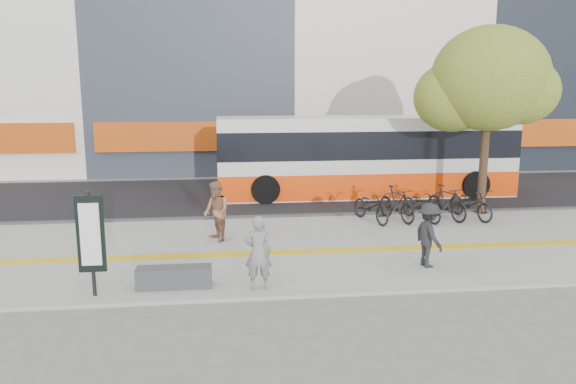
{
  "coord_description": "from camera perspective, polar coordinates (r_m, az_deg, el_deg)",
  "views": [
    {
      "loc": [
        -1.47,
        -12.61,
        4.34
      ],
      "look_at": [
        0.25,
        2.0,
        1.5
      ],
      "focal_mm": 34.07,
      "sensor_mm": 36.0,
      "label": 1
    }
  ],
  "objects": [
    {
      "name": "street_tree",
      "position": [
        19.46,
        20.04,
        10.81
      ],
      "size": [
        4.4,
        3.8,
        6.31
      ],
      "color": "#352118",
      "rests_on": "sidewalk"
    },
    {
      "name": "sidewalk",
      "position": [
        14.82,
        -0.74,
        -5.92
      ],
      "size": [
        40.0,
        7.0,
        0.08
      ],
      "primitive_type": "cube",
      "color": "slate",
      "rests_on": "ground"
    },
    {
      "name": "street",
      "position": [
        22.08,
        -2.78,
        -0.33
      ],
      "size": [
        40.0,
        8.0,
        0.06
      ],
      "primitive_type": "cube",
      "color": "black",
      "rests_on": "ground"
    },
    {
      "name": "bench",
      "position": [
        12.15,
        -11.8,
        -8.69
      ],
      "size": [
        1.6,
        0.45,
        0.45
      ],
      "primitive_type": "cube",
      "color": "#323234",
      "rests_on": "sidewalk"
    },
    {
      "name": "pedestrian_tan",
      "position": [
        15.35,
        -7.5,
        -2.02
      ],
      "size": [
        0.91,
        1.0,
        1.68
      ],
      "primitive_type": "imported",
      "rotation": [
        0.0,
        0.0,
        -1.16
      ],
      "color": "#9B6749",
      "rests_on": "sidewalk"
    },
    {
      "name": "pedestrian_dark",
      "position": [
        13.5,
        14.49,
        -4.36
      ],
      "size": [
        0.75,
        1.09,
        1.55
      ],
      "primitive_type": "imported",
      "rotation": [
        0.0,
        0.0,
        1.75
      ],
      "color": "black",
      "rests_on": "sidewalk"
    },
    {
      "name": "tactile_strip",
      "position": [
        14.33,
        -0.53,
        -6.33
      ],
      "size": [
        40.0,
        0.45,
        0.01
      ],
      "primitive_type": "cube",
      "color": "gold",
      "rests_on": "sidewalk"
    },
    {
      "name": "curb",
      "position": [
        18.18,
        -1.9,
        -2.65
      ],
      "size": [
        40.0,
        0.25,
        0.14
      ],
      "primitive_type": "cube",
      "color": "#323234",
      "rests_on": "ground"
    },
    {
      "name": "bus",
      "position": [
        22.02,
        8.07,
        3.49
      ],
      "size": [
        11.71,
        2.78,
        3.12
      ],
      "color": "silver",
      "rests_on": "street"
    },
    {
      "name": "seated_woman",
      "position": [
        11.65,
        -3.13,
        -6.34
      ],
      "size": [
        0.61,
        0.42,
        1.61
      ],
      "primitive_type": "imported",
      "rotation": [
        0.0,
        0.0,
        3.08
      ],
      "color": "black",
      "rests_on": "sidewalk"
    },
    {
      "name": "signboard",
      "position": [
        11.81,
        -19.9,
        -4.3
      ],
      "size": [
        0.55,
        0.1,
        2.2
      ],
      "color": "black",
      "rests_on": "sidewalk"
    },
    {
      "name": "bicycle_row",
      "position": [
        18.16,
        13.78,
        -1.26
      ],
      "size": [
        4.59,
        2.02,
        1.11
      ],
      "color": "black",
      "rests_on": "sidewalk"
    },
    {
      "name": "ground",
      "position": [
        13.42,
        -0.06,
        -7.93
      ],
      "size": [
        120.0,
        120.0,
        0.0
      ],
      "primitive_type": "plane",
      "color": "#60605C",
      "rests_on": "ground"
    }
  ]
}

